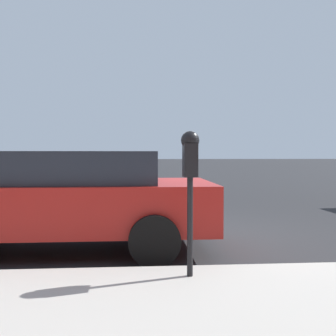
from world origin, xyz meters
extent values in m
plane|color=#2B2B2D|center=(0.00, 0.00, 0.00)|extent=(220.00, 220.00, 0.00)
cylinder|color=black|center=(-2.58, 0.41, 0.63)|extent=(0.06, 0.06, 1.02)
cube|color=black|center=(-2.58, 0.41, 1.31)|extent=(0.20, 0.14, 0.34)
sphere|color=black|center=(-2.58, 0.41, 1.52)|extent=(0.19, 0.19, 0.19)
cube|color=#B21919|center=(-2.47, 0.41, 1.27)|extent=(0.01, 0.11, 0.12)
cube|color=black|center=(-2.47, 0.41, 1.39)|extent=(0.01, 0.10, 0.08)
cube|color=#B21E19|center=(-0.85, 2.13, 0.65)|extent=(1.90, 4.49, 0.65)
cube|color=#232833|center=(-0.85, 1.95, 1.19)|extent=(1.67, 2.52, 0.44)
cylinder|color=black|center=(-1.80, 0.75, 0.32)|extent=(0.22, 0.64, 0.64)
cylinder|color=black|center=(0.08, 0.74, 0.32)|extent=(0.22, 0.64, 0.64)
camera|label=1|loc=(-6.55, 0.95, 1.37)|focal=42.00mm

